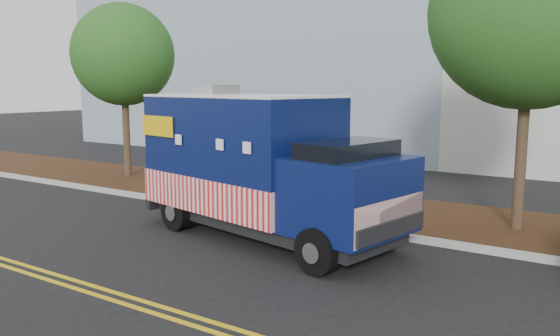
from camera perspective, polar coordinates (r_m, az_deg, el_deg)
The scene contains 9 objects.
ground at distance 14.04m, azimuth -6.60°, elevation -6.09°, with size 120.00×120.00×0.00m, color black.
curb at distance 15.09m, azimuth -3.21°, elevation -4.71°, with size 120.00×0.18×0.15m, color #9E9E99.
mulch_strip at distance 16.79m, azimuth 1.03°, elevation -3.33°, with size 120.00×4.00×0.15m, color black.
centerline_near at distance 11.14m, azimuth -21.60°, elevation -10.57°, with size 120.00×0.10×0.01m, color gold.
centerline_far at distance 11.00m, azimuth -22.67°, elevation -10.86°, with size 120.00×0.10×0.01m, color gold.
tree_a at distance 21.32m, azimuth -16.07°, elevation 11.27°, with size 3.74×3.74×6.55m.
tree_c at distance 14.04m, azimuth 24.73°, elevation 14.79°, with size 4.55×4.55×7.53m.
sign_post at distance 16.25m, azimuth -8.64°, elevation 0.20°, with size 0.06×0.06×2.40m, color #473828.
food_truck at distance 12.83m, azimuth -2.22°, elevation -0.07°, with size 7.11×3.79×3.57m.
Camera 1 is at (8.69, -10.44, 3.55)m, focal length 35.00 mm.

